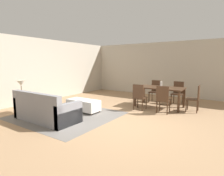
{
  "coord_description": "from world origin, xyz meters",
  "views": [
    {
      "loc": [
        2.49,
        -4.19,
        1.67
      ],
      "look_at": [
        -1.27,
        1.42,
        0.73
      ],
      "focal_mm": 29.18,
      "sensor_mm": 36.0,
      "label": 1
    }
  ],
  "objects_px": {
    "ottoman_table": "(83,105)",
    "dining_chair_head_east": "(195,97)",
    "couch": "(45,111)",
    "side_table": "(22,100)",
    "dining_chair_near_left": "(139,96)",
    "dining_chair_near_right": "(163,98)",
    "dining_chair_far_right": "(178,91)",
    "dining_table": "(160,89)",
    "table_lamp": "(21,84)",
    "dining_chair_far_left": "(155,90)",
    "vase_centerpiece": "(161,84)"
  },
  "relations": [
    {
      "from": "ottoman_table",
      "to": "dining_chair_near_right",
      "type": "height_order",
      "value": "dining_chair_near_right"
    },
    {
      "from": "side_table",
      "to": "dining_chair_near_left",
      "type": "distance_m",
      "value": 3.97
    },
    {
      "from": "side_table",
      "to": "dining_table",
      "type": "distance_m",
      "value": 4.87
    },
    {
      "from": "dining_chair_near_left",
      "to": "dining_chair_near_right",
      "type": "xyz_separation_m",
      "value": [
        0.85,
        0.02,
        0.0
      ]
    },
    {
      "from": "dining_chair_near_left",
      "to": "vase_centerpiece",
      "type": "height_order",
      "value": "vase_centerpiece"
    },
    {
      "from": "dining_chair_near_left",
      "to": "vase_centerpiece",
      "type": "relative_size",
      "value": 4.2
    },
    {
      "from": "couch",
      "to": "vase_centerpiece",
      "type": "height_order",
      "value": "vase_centerpiece"
    },
    {
      "from": "couch",
      "to": "side_table",
      "type": "distance_m",
      "value": 1.31
    },
    {
      "from": "table_lamp",
      "to": "couch",
      "type": "bearing_deg",
      "value": -2.83
    },
    {
      "from": "dining_chair_far_right",
      "to": "vase_centerpiece",
      "type": "bearing_deg",
      "value": -117.79
    },
    {
      "from": "vase_centerpiece",
      "to": "dining_chair_far_right",
      "type": "bearing_deg",
      "value": 62.21
    },
    {
      "from": "table_lamp",
      "to": "dining_chair_far_left",
      "type": "relative_size",
      "value": 0.57
    },
    {
      "from": "side_table",
      "to": "dining_table",
      "type": "bearing_deg",
      "value": 44.12
    },
    {
      "from": "dining_chair_near_right",
      "to": "dining_chair_far_right",
      "type": "height_order",
      "value": "same"
    },
    {
      "from": "table_lamp",
      "to": "dining_chair_head_east",
      "type": "bearing_deg",
      "value": 35.32
    },
    {
      "from": "dining_table",
      "to": "dining_chair_near_right",
      "type": "height_order",
      "value": "dining_chair_near_right"
    },
    {
      "from": "couch",
      "to": "ottoman_table",
      "type": "xyz_separation_m",
      "value": [
        0.26,
        1.33,
        -0.05
      ]
    },
    {
      "from": "couch",
      "to": "dining_chair_far_left",
      "type": "relative_size",
      "value": 2.18
    },
    {
      "from": "dining_chair_near_left",
      "to": "dining_chair_far_right",
      "type": "xyz_separation_m",
      "value": [
        0.9,
        1.69,
        0.0
      ]
    },
    {
      "from": "ottoman_table",
      "to": "dining_table",
      "type": "xyz_separation_m",
      "value": [
        1.93,
        2.12,
        0.43
      ]
    },
    {
      "from": "dining_chair_near_left",
      "to": "dining_chair_near_right",
      "type": "distance_m",
      "value": 0.85
    },
    {
      "from": "side_table",
      "to": "vase_centerpiece",
      "type": "distance_m",
      "value": 4.93
    },
    {
      "from": "couch",
      "to": "dining_chair_near_right",
      "type": "bearing_deg",
      "value": 45.33
    },
    {
      "from": "table_lamp",
      "to": "ottoman_table",
      "type": "bearing_deg",
      "value": 39.11
    },
    {
      "from": "dining_chair_near_right",
      "to": "dining_chair_far_right",
      "type": "bearing_deg",
      "value": 88.27
    },
    {
      "from": "dining_table",
      "to": "dining_chair_head_east",
      "type": "distance_m",
      "value": 1.27
    },
    {
      "from": "table_lamp",
      "to": "dining_chair_near_left",
      "type": "height_order",
      "value": "table_lamp"
    },
    {
      "from": "vase_centerpiece",
      "to": "dining_table",
      "type": "bearing_deg",
      "value": -125.8
    },
    {
      "from": "dining_table",
      "to": "couch",
      "type": "bearing_deg",
      "value": -122.39
    },
    {
      "from": "dining_table",
      "to": "dining_chair_head_east",
      "type": "relative_size",
      "value": 1.89
    },
    {
      "from": "dining_table",
      "to": "table_lamp",
      "type": "bearing_deg",
      "value": -135.88
    },
    {
      "from": "dining_chair_far_right",
      "to": "vase_centerpiece",
      "type": "xyz_separation_m",
      "value": [
        -0.43,
        -0.81,
        0.35
      ]
    },
    {
      "from": "dining_chair_near_right",
      "to": "dining_chair_head_east",
      "type": "bearing_deg",
      "value": 43.33
    },
    {
      "from": "ottoman_table",
      "to": "side_table",
      "type": "bearing_deg",
      "value": -140.89
    },
    {
      "from": "couch",
      "to": "side_table",
      "type": "bearing_deg",
      "value": 177.17
    },
    {
      "from": "table_lamp",
      "to": "dining_chair_near_right",
      "type": "distance_m",
      "value": 4.69
    },
    {
      "from": "dining_chair_far_right",
      "to": "dining_table",
      "type": "bearing_deg",
      "value": -118.25
    },
    {
      "from": "side_table",
      "to": "dining_chair_near_left",
      "type": "relative_size",
      "value": 0.63
    },
    {
      "from": "vase_centerpiece",
      "to": "dining_chair_far_left",
      "type": "bearing_deg",
      "value": 122.96
    },
    {
      "from": "dining_chair_far_left",
      "to": "couch",
      "type": "bearing_deg",
      "value": -111.89
    },
    {
      "from": "ottoman_table",
      "to": "dining_chair_head_east",
      "type": "bearing_deg",
      "value": 33.33
    },
    {
      "from": "dining_chair_far_left",
      "to": "vase_centerpiece",
      "type": "relative_size",
      "value": 4.2
    },
    {
      "from": "dining_table",
      "to": "dining_chair_near_right",
      "type": "xyz_separation_m",
      "value": [
        0.41,
        -0.82,
        -0.15
      ]
    },
    {
      "from": "dining_table",
      "to": "dining_chair_far_left",
      "type": "xyz_separation_m",
      "value": [
        -0.47,
        0.82,
        -0.15
      ]
    },
    {
      "from": "side_table",
      "to": "table_lamp",
      "type": "relative_size",
      "value": 1.1
    },
    {
      "from": "dining_chair_near_left",
      "to": "table_lamp",
      "type": "bearing_deg",
      "value": -140.14
    },
    {
      "from": "side_table",
      "to": "dining_chair_near_left",
      "type": "height_order",
      "value": "dining_chair_near_left"
    },
    {
      "from": "dining_chair_near_right",
      "to": "dining_chair_head_east",
      "type": "distance_m",
      "value": 1.17
    },
    {
      "from": "dining_chair_near_left",
      "to": "dining_chair_far_left",
      "type": "bearing_deg",
      "value": 90.96
    },
    {
      "from": "side_table",
      "to": "vase_centerpiece",
      "type": "bearing_deg",
      "value": 44.24
    }
  ]
}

